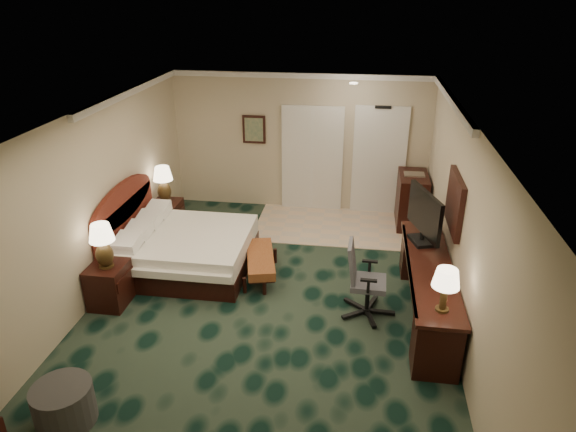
# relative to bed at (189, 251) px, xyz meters

# --- Properties ---
(floor) EXTENTS (5.00, 7.50, 0.00)m
(floor) POSITION_rel_bed_xyz_m (1.44, -1.01, -0.30)
(floor) COLOR black
(floor) RESTS_ON ground
(ceiling) EXTENTS (5.00, 7.50, 0.00)m
(ceiling) POSITION_rel_bed_xyz_m (1.44, -1.01, 2.40)
(ceiling) COLOR silver
(ceiling) RESTS_ON wall_back
(wall_back) EXTENTS (5.00, 0.00, 2.70)m
(wall_back) POSITION_rel_bed_xyz_m (1.44, 2.74, 1.05)
(wall_back) COLOR #C1B698
(wall_back) RESTS_ON ground
(wall_left) EXTENTS (0.00, 7.50, 2.70)m
(wall_left) POSITION_rel_bed_xyz_m (-1.06, -1.01, 1.05)
(wall_left) COLOR #C1B698
(wall_left) RESTS_ON ground
(wall_right) EXTENTS (0.00, 7.50, 2.70)m
(wall_right) POSITION_rel_bed_xyz_m (3.94, -1.01, 1.05)
(wall_right) COLOR #C1B698
(wall_right) RESTS_ON ground
(crown_molding) EXTENTS (5.00, 7.50, 0.10)m
(crown_molding) POSITION_rel_bed_xyz_m (1.44, -1.01, 2.35)
(crown_molding) COLOR white
(crown_molding) RESTS_ON wall_back
(tile_patch) EXTENTS (3.20, 1.70, 0.01)m
(tile_patch) POSITION_rel_bed_xyz_m (2.34, 1.89, -0.30)
(tile_patch) COLOR beige
(tile_patch) RESTS_ON ground
(headboard) EXTENTS (0.12, 2.00, 1.40)m
(headboard) POSITION_rel_bed_xyz_m (-1.00, -0.01, 0.40)
(headboard) COLOR #511710
(headboard) RESTS_ON ground
(entry_door) EXTENTS (1.02, 0.06, 2.18)m
(entry_door) POSITION_rel_bed_xyz_m (2.99, 2.71, 0.75)
(entry_door) COLOR white
(entry_door) RESTS_ON ground
(closet_doors) EXTENTS (1.20, 0.06, 2.10)m
(closet_doors) POSITION_rel_bed_xyz_m (1.69, 2.70, 0.75)
(closet_doors) COLOR silver
(closet_doors) RESTS_ON ground
(wall_art) EXTENTS (0.45, 0.06, 0.55)m
(wall_art) POSITION_rel_bed_xyz_m (0.54, 2.70, 1.30)
(wall_art) COLOR #415F51
(wall_art) RESTS_ON wall_back
(wall_mirror) EXTENTS (0.05, 0.95, 0.75)m
(wall_mirror) POSITION_rel_bed_xyz_m (3.90, -0.41, 1.25)
(wall_mirror) COLOR white
(wall_mirror) RESTS_ON wall_right
(bed) EXTENTS (1.92, 1.78, 0.61)m
(bed) POSITION_rel_bed_xyz_m (0.00, 0.00, 0.00)
(bed) COLOR white
(bed) RESTS_ON ground
(nightstand_near) EXTENTS (0.49, 0.57, 0.62)m
(nightstand_near) POSITION_rel_bed_xyz_m (-0.79, -1.14, 0.00)
(nightstand_near) COLOR black
(nightstand_near) RESTS_ON ground
(nightstand_far) EXTENTS (0.48, 0.55, 0.60)m
(nightstand_far) POSITION_rel_bed_xyz_m (-0.80, 1.18, -0.00)
(nightstand_far) COLOR black
(nightstand_far) RESTS_ON ground
(lamp_near) EXTENTS (0.44, 0.44, 0.65)m
(lamp_near) POSITION_rel_bed_xyz_m (-0.78, -1.16, 0.64)
(lamp_near) COLOR black
(lamp_near) RESTS_ON nightstand_near
(lamp_far) EXTENTS (0.37, 0.37, 0.65)m
(lamp_far) POSITION_rel_bed_xyz_m (-0.83, 1.24, 0.63)
(lamp_far) COLOR black
(lamp_far) RESTS_ON nightstand_far
(bed_bench) EXTENTS (0.66, 1.21, 0.39)m
(bed_bench) POSITION_rel_bed_xyz_m (1.19, -0.12, -0.11)
(bed_bench) COLOR maroon
(bed_bench) RESTS_ON ground
(ottoman) EXTENTS (0.70, 0.70, 0.44)m
(ottoman) POSITION_rel_bed_xyz_m (-0.28, -3.27, -0.08)
(ottoman) COLOR #323232
(ottoman) RESTS_ON ground
(desk) EXTENTS (0.59, 2.74, 0.79)m
(desk) POSITION_rel_bed_xyz_m (3.62, -0.79, 0.09)
(desk) COLOR black
(desk) RESTS_ON ground
(tv) EXTENTS (0.39, 0.98, 0.78)m
(tv) POSITION_rel_bed_xyz_m (3.57, -0.12, 0.88)
(tv) COLOR black
(tv) RESTS_ON desk
(desk_lamp) EXTENTS (0.39, 0.39, 0.55)m
(desk_lamp) POSITION_rel_bed_xyz_m (3.65, -1.83, 0.76)
(desk_lamp) COLOR black
(desk_lamp) RESTS_ON desk
(desk_chair) EXTENTS (0.65, 0.61, 1.08)m
(desk_chair) POSITION_rel_bed_xyz_m (2.83, -0.86, 0.23)
(desk_chair) COLOR #484A56
(desk_chair) RESTS_ON ground
(minibar) EXTENTS (0.52, 0.94, 0.99)m
(minibar) POSITION_rel_bed_xyz_m (3.63, 2.19, 0.19)
(minibar) COLOR black
(minibar) RESTS_ON ground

